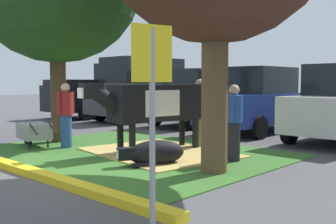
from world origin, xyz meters
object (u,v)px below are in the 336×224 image
Objects in this scene: person_handler at (234,121)px; suv_dark_grey at (143,89)px; person_visitor_far at (66,114)px; sedan_silver at (200,98)px; person_visitor_near at (200,111)px; parking_sign at (152,89)px; sedan_blue at (258,101)px; cow_holstein at (155,103)px; calf_lying at (155,153)px; wheelbarrow at (34,131)px; pickup_truck_black at (107,92)px.

suv_dark_grey is at bearing 148.16° from person_handler.
sedan_silver is (-0.93, 6.20, 0.16)m from person_visitor_far.
parking_sign is (3.14, -4.68, 0.62)m from person_visitor_near.
suv_dark_grey is 5.45m from sedan_blue.
parking_sign is at bearing -45.28° from cow_holstein.
calf_lying is 0.81× the size of wheelbarrow.
cow_holstein is 4.95m from parking_sign.
person_handler is 4.17m from parking_sign.
sedan_silver is (5.40, 0.00, -0.13)m from pickup_truck_black.
cow_holstein is at bearing 28.72° from person_visitor_far.
calf_lying is 3.71m from parking_sign.
suv_dark_grey reaches higher than person_visitor_near.
cow_holstein is at bearing -171.27° from person_handler.
sedan_blue is at bearing 69.70° from wheelbarrow.
person_visitor_near reaches higher than cow_holstein.
pickup_truck_black is at bearing 154.41° from person_handler.
suv_dark_grey is at bearing 138.05° from calf_lying.
person_visitor_near is (-1.56, 0.88, 0.07)m from person_handler.
suv_dark_grey is (-9.15, 8.49, -0.23)m from parking_sign.
sedan_blue reaches higher than person_handler.
pickup_truck_black is (-11.73, 8.65, -0.39)m from parking_sign.
wheelbarrow is (-0.65, -0.48, -0.44)m from person_visitor_far.
sedan_silver is at bearing 98.50° from person_visitor_far.
calf_lying is at bearing -41.95° from suv_dark_grey.
suv_dark_grey is at bearing -3.55° from pickup_truck_black.
cow_holstein is at bearing -41.28° from suv_dark_grey.
parking_sign is 0.48× the size of sedan_silver.
person_visitor_far is 0.35× the size of sedan_blue.
person_handler is at bearing -25.59° from pickup_truck_black.
cow_holstein is 5.89m from sedan_silver.
calf_lying is 3.63m from wheelbarrow.
person_visitor_near is at bearing 150.46° from person_handler.
person_visitor_far is at bearing -135.39° from person_visitor_near.
person_handler is 0.34× the size of sedan_blue.
parking_sign reaches higher than person_visitor_far.
calf_lying is 2.39m from person_visitor_near.
pickup_truck_black is 1.17× the size of suv_dark_grey.
wheelbarrow is at bearing -87.59° from sedan_silver.
sedan_silver is (-3.18, 3.98, 0.11)m from person_visitor_near.
person_handler is 0.33× the size of suv_dark_grey.
person_visitor_far is at bearing 155.59° from parking_sign.
sedan_blue is at bearing -2.58° from pickup_truck_black.
suv_dark_grey is (2.58, -0.16, 0.16)m from pickup_truck_black.
person_visitor_near is at bearing 44.61° from person_visitor_far.
person_visitor_near is 5.10m from sedan_silver.
wheelbarrow is 0.37× the size of sedan_blue.
wheelbarrow is 0.30× the size of pickup_truck_black.
person_visitor_near is at bearing 107.32° from calf_lying.
person_handler is (1.88, 0.29, -0.29)m from cow_holstein.
sedan_silver is at bearing 92.41° from wheelbarrow.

